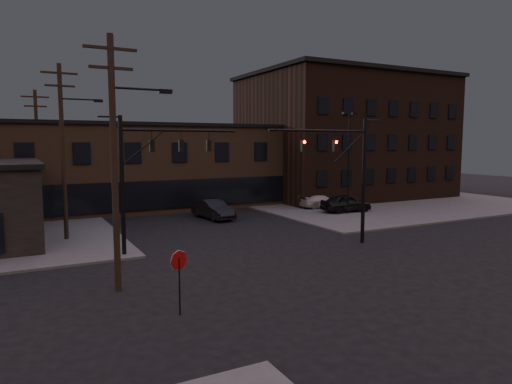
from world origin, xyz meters
TOP-DOWN VIEW (x-y plane):
  - ground at (0.00, 0.00)m, footprint 140.00×140.00m
  - sidewalk_ne at (22.00, 22.00)m, footprint 30.00×30.00m
  - building_row at (0.00, 28.00)m, footprint 40.00×12.00m
  - building_right at (22.00, 26.00)m, footprint 22.00×16.00m
  - traffic_signal_near at (5.36, 4.50)m, footprint 7.12×0.24m
  - traffic_signal_far at (-6.72, 8.00)m, footprint 7.12×0.24m
  - stop_sign at (-8.00, -1.99)m, footprint 0.72×0.33m
  - utility_pole_near at (-9.43, 2.00)m, footprint 3.70×0.28m
  - utility_pole_mid at (-10.44, 14.00)m, footprint 3.70×0.28m
  - utility_pole_far at (-11.50, 26.00)m, footprint 2.20×0.28m
  - lot_light_a at (13.00, 14.00)m, footprint 1.50×0.28m
  - lot_light_b at (19.00, 19.00)m, footprint 1.50×0.28m
  - parked_car_lot_a at (13.45, 14.81)m, footprint 4.91×2.22m
  - parked_car_lot_b at (13.01, 18.11)m, footprint 4.34×1.88m
  - car_crossing at (1.47, 17.71)m, footprint 2.30×5.16m

SIDE VIEW (x-z plane):
  - ground at x=0.00m, z-range 0.00..0.00m
  - sidewalk_ne at x=22.00m, z-range 0.00..0.15m
  - parked_car_lot_b at x=13.01m, z-range 0.15..1.40m
  - car_crossing at x=1.47m, z-range 0.00..1.64m
  - parked_car_lot_a at x=13.45m, z-range 0.15..1.78m
  - stop_sign at x=-8.00m, z-range 0.60..3.08m
  - building_row at x=0.00m, z-range 0.00..8.00m
  - traffic_signal_near at x=5.36m, z-range 0.93..8.93m
  - traffic_signal_far at x=-6.72m, z-range 1.01..9.01m
  - lot_light_a at x=13.00m, z-range 0.94..10.08m
  - lot_light_b at x=19.00m, z-range 0.94..10.08m
  - utility_pole_far at x=-11.50m, z-range 0.28..11.28m
  - utility_pole_near at x=-9.43m, z-range 0.37..11.37m
  - utility_pole_mid at x=-10.44m, z-range 0.38..11.88m
  - building_right at x=22.00m, z-range 0.00..14.00m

